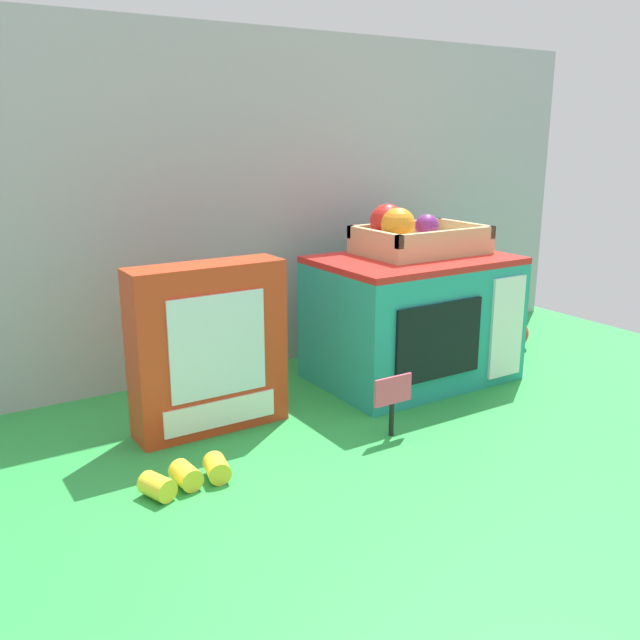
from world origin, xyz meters
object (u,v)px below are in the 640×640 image
at_px(toy_microwave, 412,319).
at_px(loose_toy_banana, 187,477).
at_px(food_groups_crate, 413,237).
at_px(loose_toy_apple, 513,333).
at_px(cookie_set_box, 209,348).
at_px(price_sign, 393,397).

distance_m(toy_microwave, loose_toy_banana, 0.58).
distance_m(food_groups_crate, loose_toy_apple, 0.38).
xyz_separation_m(cookie_set_box, loose_toy_apple, (0.75, 0.04, -0.10)).
distance_m(food_groups_crate, cookie_set_box, 0.47).
distance_m(price_sign, loose_toy_banana, 0.34).
height_order(price_sign, loose_toy_apple, price_sign).
distance_m(food_groups_crate, loose_toy_banana, 0.65).
bearing_deg(food_groups_crate, cookie_set_box, -174.50).
bearing_deg(price_sign, toy_microwave, 44.51).
bearing_deg(loose_toy_banana, toy_microwave, 18.40).
xyz_separation_m(toy_microwave, food_groups_crate, (0.02, 0.03, 0.15)).
bearing_deg(loose_toy_banana, cookie_set_box, 56.73).
bearing_deg(cookie_set_box, price_sign, -38.53).
relative_size(toy_microwave, cookie_set_box, 1.34).
bearing_deg(price_sign, cookie_set_box, 141.47).
height_order(food_groups_crate, cookie_set_box, food_groups_crate).
bearing_deg(loose_toy_banana, price_sign, -2.90).
bearing_deg(toy_microwave, loose_toy_banana, -161.60).
height_order(cookie_set_box, loose_toy_banana, cookie_set_box).
relative_size(toy_microwave, price_sign, 3.65).
height_order(toy_microwave, food_groups_crate, food_groups_crate).
distance_m(food_groups_crate, price_sign, 0.38).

